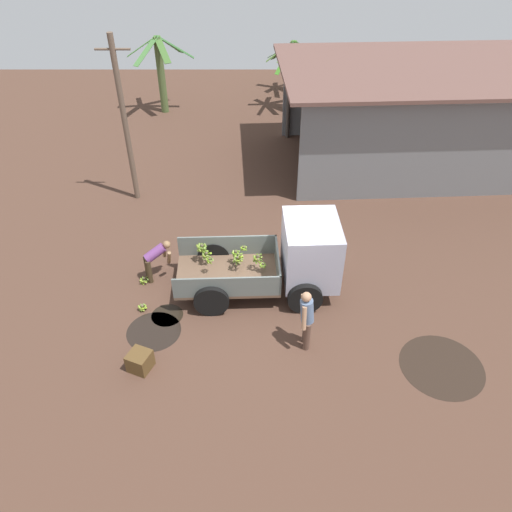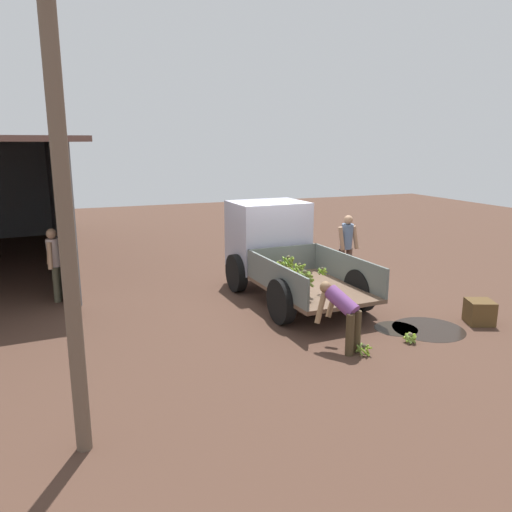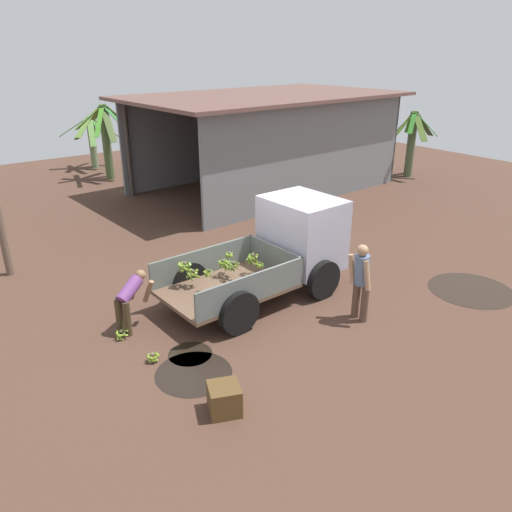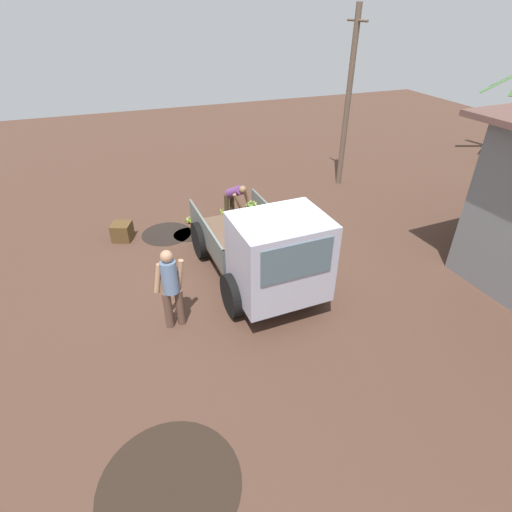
# 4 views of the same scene
# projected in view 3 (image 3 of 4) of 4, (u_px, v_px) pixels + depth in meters

# --- Properties ---
(ground) EXTENTS (36.00, 36.00, 0.00)m
(ground) POSITION_uv_depth(u_px,v_px,m) (268.00, 292.00, 11.41)
(ground) COLOR #4C3227
(mud_patch_0) EXTENTS (1.90, 1.90, 0.01)m
(mud_patch_0) POSITION_uv_depth(u_px,v_px,m) (471.00, 290.00, 11.48)
(mud_patch_0) COLOR black
(mud_patch_0) RESTS_ON ground
(mud_patch_1) EXTENTS (1.33, 1.33, 0.01)m
(mud_patch_1) POSITION_uv_depth(u_px,v_px,m) (194.00, 373.00, 8.56)
(mud_patch_1) COLOR black
(mud_patch_1) RESTS_ON ground
(mud_patch_2) EXTENTS (0.81, 0.81, 0.01)m
(mud_patch_2) POSITION_uv_depth(u_px,v_px,m) (190.00, 354.00, 9.10)
(mud_patch_2) COLOR black
(mud_patch_2) RESTS_ON ground
(cargo_truck) EXTENTS (4.25, 2.17, 2.05)m
(cargo_truck) POSITION_uv_depth(u_px,v_px,m) (288.00, 244.00, 11.26)
(cargo_truck) COLOR brown
(cargo_truck) RESTS_ON ground
(warehouse_shed) EXTENTS (10.52, 6.61, 3.56)m
(warehouse_shed) POSITION_uv_depth(u_px,v_px,m) (274.00, 121.00, 19.05)
(warehouse_shed) COLOR slate
(warehouse_shed) RESTS_ON ground
(banana_palm_0) EXTENTS (2.49, 1.85, 2.73)m
(banana_palm_0) POSITION_uv_depth(u_px,v_px,m) (411.00, 142.00, 20.96)
(banana_palm_0) COLOR #4B5A3B
(banana_palm_0) RESTS_ON ground
(banana_palm_1) EXTENTS (2.67, 2.25, 2.31)m
(banana_palm_1) POSITION_uv_depth(u_px,v_px,m) (92.00, 140.00, 22.55)
(banana_palm_1) COLOR #6F885D
(banana_palm_1) RESTS_ON ground
(banana_palm_2) EXTENTS (2.27, 2.21, 3.05)m
(banana_palm_2) POSITION_uv_depth(u_px,v_px,m) (106.00, 139.00, 20.48)
(banana_palm_2) COLOR #475D33
(banana_palm_2) RESTS_ON ground
(person_foreground_visitor) EXTENTS (0.36, 0.61, 1.65)m
(person_foreground_visitor) POSITION_uv_depth(u_px,v_px,m) (361.00, 279.00, 9.91)
(person_foreground_visitor) COLOR brown
(person_foreground_visitor) RESTS_ON ground
(person_worker_loading) EXTENTS (0.83, 0.71, 1.13)m
(person_worker_loading) POSITION_uv_depth(u_px,v_px,m) (130.00, 297.00, 9.67)
(person_worker_loading) COLOR #40321F
(person_worker_loading) RESTS_ON ground
(person_bystander_near_shed) EXTENTS (0.67, 0.37, 1.62)m
(person_bystander_near_shed) POSITION_uv_depth(u_px,v_px,m) (211.00, 196.00, 15.43)
(person_bystander_near_shed) COLOR #4C4735
(person_bystander_near_shed) RESTS_ON ground
(banana_bunch_on_ground_0) EXTENTS (0.25, 0.24, 0.19)m
(banana_bunch_on_ground_0) POSITION_uv_depth(u_px,v_px,m) (153.00, 357.00, 8.84)
(banana_bunch_on_ground_0) COLOR brown
(banana_bunch_on_ground_0) RESTS_ON ground
(banana_bunch_on_ground_1) EXTENTS (0.25, 0.26, 0.19)m
(banana_bunch_on_ground_1) POSITION_uv_depth(u_px,v_px,m) (121.00, 334.00, 9.54)
(banana_bunch_on_ground_1) COLOR #453E2D
(banana_bunch_on_ground_1) RESTS_ON ground
(wooden_crate_0) EXTENTS (0.62, 0.62, 0.46)m
(wooden_crate_0) POSITION_uv_depth(u_px,v_px,m) (224.00, 399.00, 7.59)
(wooden_crate_0) COLOR #543B1E
(wooden_crate_0) RESTS_ON ground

